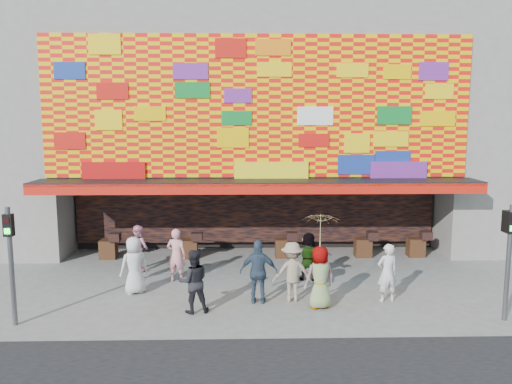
% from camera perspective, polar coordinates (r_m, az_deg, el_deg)
% --- Properties ---
extents(ground, '(90.00, 90.00, 0.00)m').
position_cam_1_polar(ground, '(14.45, 0.55, -12.37)').
color(ground, slate).
rests_on(ground, ground).
extents(shop_building, '(15.20, 9.40, 10.00)m').
position_cam_1_polar(shop_building, '(21.71, -0.19, 8.57)').
color(shop_building, gray).
rests_on(shop_building, ground).
extents(signal_left, '(0.22, 0.20, 3.00)m').
position_cam_1_polar(signal_left, '(13.70, -26.26, -6.24)').
color(signal_left, '#59595B').
rests_on(signal_left, ground).
extents(signal_right, '(0.22, 0.20, 3.00)m').
position_cam_1_polar(signal_right, '(14.12, 26.96, -5.87)').
color(signal_right, '#59595B').
rests_on(signal_right, ground).
extents(ped_a, '(0.99, 0.90, 1.70)m').
position_cam_1_polar(ped_a, '(15.25, -13.75, -8.14)').
color(ped_a, silver).
rests_on(ped_a, ground).
extents(ped_b, '(0.70, 0.53, 1.71)m').
position_cam_1_polar(ped_b, '(16.08, -9.09, -7.14)').
color(ped_b, pink).
rests_on(ped_b, ground).
extents(ped_c, '(0.94, 0.80, 1.71)m').
position_cam_1_polar(ped_c, '(13.51, -7.17, -10.08)').
color(ped_c, black).
rests_on(ped_c, ground).
extents(ped_d, '(1.17, 0.76, 1.70)m').
position_cam_1_polar(ped_d, '(14.26, 4.13, -9.07)').
color(ped_d, gray).
rests_on(ped_d, ground).
extents(ped_e, '(1.08, 0.51, 1.80)m').
position_cam_1_polar(ped_e, '(14.04, 0.31, -9.12)').
color(ped_e, '#324358').
rests_on(ped_e, ground).
extents(ped_f, '(1.50, 0.75, 1.55)m').
position_cam_1_polar(ped_f, '(16.13, 6.02, -7.33)').
color(ped_f, gray).
rests_on(ped_f, ground).
extents(ped_g, '(0.96, 0.75, 1.72)m').
position_cam_1_polar(ped_g, '(13.81, 7.32, -9.65)').
color(ped_g, gray).
rests_on(ped_g, ground).
extents(ped_h, '(0.68, 0.52, 1.67)m').
position_cam_1_polar(ped_h, '(14.67, 14.77, -8.90)').
color(ped_h, silver).
rests_on(ped_h, ground).
extents(ped_i, '(0.97, 0.94, 1.57)m').
position_cam_1_polar(ped_i, '(17.55, -13.31, -6.20)').
color(ped_i, pink).
rests_on(ped_i, ground).
extents(parasol, '(1.29, 1.30, 1.87)m').
position_cam_1_polar(parasol, '(13.47, 7.42, -4.39)').
color(parasol, '#D7C688').
rests_on(parasol, ground).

